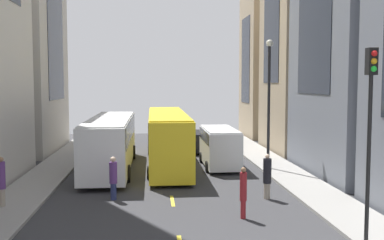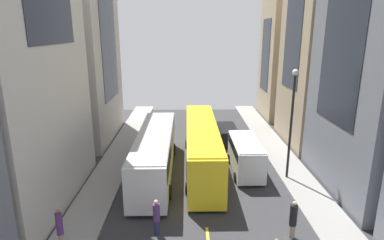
% 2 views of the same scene
% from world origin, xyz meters
% --- Properties ---
extents(ground_plane, '(41.02, 41.02, 0.00)m').
position_xyz_m(ground_plane, '(0.00, 0.00, 0.00)').
color(ground_plane, '#333335').
extents(sidewalk_west, '(2.56, 44.00, 0.15)m').
position_xyz_m(sidewalk_west, '(-7.23, 0.00, 0.07)').
color(sidewalk_west, gray).
rests_on(sidewalk_west, ground).
extents(sidewalk_east, '(2.56, 44.00, 0.15)m').
position_xyz_m(sidewalk_east, '(7.23, 0.00, 0.07)').
color(sidewalk_east, gray).
rests_on(sidewalk_east, ground).
extents(lane_stripe_2, '(0.16, 2.00, 0.01)m').
position_xyz_m(lane_stripe_2, '(0.00, -9.00, 0.01)').
color(lane_stripe_2, yellow).
rests_on(lane_stripe_2, ground).
extents(lane_stripe_3, '(0.16, 2.00, 0.01)m').
position_xyz_m(lane_stripe_3, '(0.00, -3.00, 0.01)').
color(lane_stripe_3, yellow).
rests_on(lane_stripe_3, ground).
extents(lane_stripe_4, '(0.16, 2.00, 0.01)m').
position_xyz_m(lane_stripe_4, '(0.00, 3.00, 0.01)').
color(lane_stripe_4, yellow).
rests_on(lane_stripe_4, ground).
extents(lane_stripe_5, '(0.16, 2.00, 0.01)m').
position_xyz_m(lane_stripe_5, '(0.00, 9.00, 0.01)').
color(lane_stripe_5, yellow).
rests_on(lane_stripe_5, ground).
extents(lane_stripe_6, '(0.16, 2.00, 0.01)m').
position_xyz_m(lane_stripe_6, '(0.00, 15.00, 0.01)').
color(lane_stripe_6, yellow).
rests_on(lane_stripe_6, ground).
extents(lane_stripe_7, '(0.16, 2.00, 0.01)m').
position_xyz_m(lane_stripe_7, '(0.00, 21.00, 0.01)').
color(lane_stripe_7, yellow).
rests_on(lane_stripe_7, ground).
extents(building_west_2, '(9.23, 10.77, 18.69)m').
position_xyz_m(building_west_2, '(-13.28, 8.37, 9.35)').
color(building_west_2, '#B7B2A8').
rests_on(building_west_2, ground).
extents(building_east_2, '(8.81, 8.39, 24.79)m').
position_xyz_m(building_east_2, '(13.07, 6.42, 12.40)').
color(building_east_2, tan).
rests_on(building_east_2, ground).
extents(building_east_3, '(8.87, 7.12, 15.78)m').
position_xyz_m(building_east_3, '(13.10, 16.52, 7.89)').
color(building_east_3, tan).
rests_on(building_east_3, ground).
extents(city_bus_white, '(2.80, 12.96, 3.35)m').
position_xyz_m(city_bus_white, '(-3.57, -0.70, 2.01)').
color(city_bus_white, silver).
rests_on(city_bus_white, ground).
extents(streetcar_yellow, '(2.70, 14.46, 3.59)m').
position_xyz_m(streetcar_yellow, '(0.10, 0.58, 2.13)').
color(streetcar_yellow, yellow).
rests_on(streetcar_yellow, ground).
extents(delivery_van_white, '(2.25, 5.80, 2.58)m').
position_xyz_m(delivery_van_white, '(3.51, -0.41, 1.51)').
color(delivery_van_white, white).
rests_on(delivery_van_white, ground).
extents(car_black_0, '(1.94, 4.35, 1.60)m').
position_xyz_m(car_black_0, '(2.95, 6.53, 0.94)').
color(car_black_0, black).
rests_on(car_black_0, ground).
extents(pedestrian_waiting_curb, '(0.40, 0.40, 2.18)m').
position_xyz_m(pedestrian_waiting_curb, '(4.56, -8.98, 1.14)').
color(pedestrian_waiting_curb, gray).
rests_on(pedestrian_waiting_curb, ground).
extents(pedestrian_crossing_mid, '(0.33, 0.33, 2.19)m').
position_xyz_m(pedestrian_crossing_mid, '(-7.54, -9.81, 1.31)').
color(pedestrian_crossing_mid, gray).
rests_on(pedestrian_crossing_mid, ground).
extents(pedestrian_crossing_near, '(0.38, 0.38, 2.08)m').
position_xyz_m(pedestrian_crossing_near, '(-2.79, -8.53, 1.10)').
color(pedestrian_crossing_near, navy).
rests_on(pedestrian_crossing_near, ground).
extents(streetlamp_near, '(0.44, 0.44, 8.13)m').
position_xyz_m(streetlamp_near, '(6.45, -1.77, 5.04)').
color(streetlamp_near, black).
rests_on(streetlamp_near, ground).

